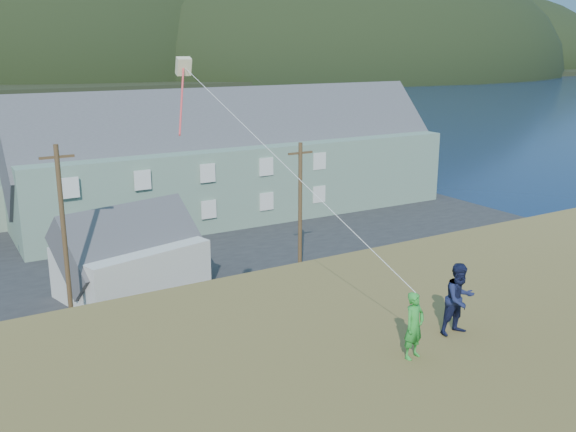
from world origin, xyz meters
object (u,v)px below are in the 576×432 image
at_px(kite_flyer_navy, 459,299).
at_px(lodge, 236,156).
at_px(kite_flyer_green, 414,326).
at_px(shed_white, 131,255).

bearing_deg(kite_flyer_navy, lodge, 73.80).
bearing_deg(lodge, kite_flyer_green, -109.93).
xyz_separation_m(shed_white, kite_flyer_navy, (0.85, -24.43, 5.67)).
bearing_deg(kite_flyer_green, kite_flyer_navy, 1.46).
relative_size(kite_flyer_green, kite_flyer_navy, 0.86).
relative_size(shed_white, kite_flyer_navy, 4.94).
distance_m(kite_flyer_green, kite_flyer_navy, 1.85).
distance_m(lodge, shed_white, 19.63).
distance_m(lodge, kite_flyer_navy, 40.47).
xyz_separation_m(lodge, shed_white, (-13.71, -13.81, -2.53)).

